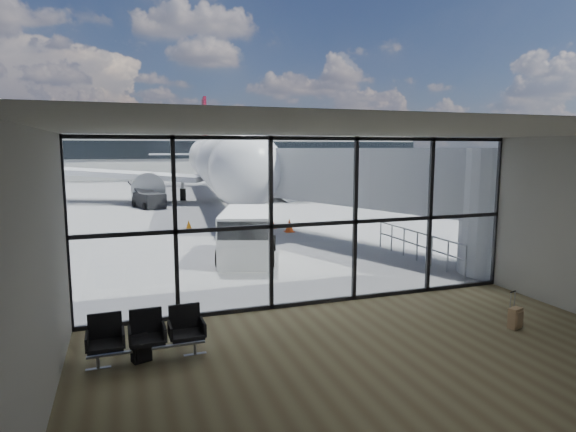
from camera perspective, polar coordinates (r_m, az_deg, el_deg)
ground at (r=52.03m, az=-13.79°, el=3.17°), size 220.00×220.00×0.00m
lounge_shell at (r=8.47m, az=15.51°, el=-2.69°), size 12.02×8.01×4.51m
glass_curtain_wall at (r=12.72m, az=3.13°, el=-0.74°), size 12.10×0.12×4.50m
jet_bridge at (r=21.11m, az=8.23°, el=4.06°), size 8.00×16.50×4.33m
apron_railing at (r=18.67m, az=15.05°, el=-2.96°), size 0.06×5.46×1.11m
far_terminal at (r=73.73m, az=-15.98°, el=7.72°), size 80.00×12.20×11.00m
tree_4 at (r=85.21m, az=-30.36°, el=7.64°), size 5.61×5.61×8.07m
tree_5 at (r=84.28m, az=-26.35°, el=8.34°), size 6.27×6.27×9.03m
seating_row at (r=10.22m, az=-16.39°, el=-13.11°), size 2.26×0.67×1.00m
backpack at (r=10.24m, az=-16.99°, el=-14.86°), size 0.42×0.41×0.54m
suitcase at (r=12.62m, az=25.36°, el=-10.86°), size 0.37×0.30×0.88m
airliner at (r=40.97m, az=-8.38°, el=6.34°), size 33.40×38.81×10.01m
service_van at (r=18.31m, az=-4.82°, el=-2.20°), size 3.09×4.60×1.84m
belt_loader at (r=35.78m, az=-16.23°, el=1.96°), size 2.51×4.15×1.81m
traffic_cone_a at (r=25.32m, az=-11.69°, el=-1.09°), size 0.37×0.37×0.52m
traffic_cone_b at (r=25.42m, az=-1.97°, el=-0.75°), size 0.46×0.46×0.66m
traffic_cone_c at (r=24.27m, az=0.15°, el=-1.14°), size 0.47×0.47×0.68m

